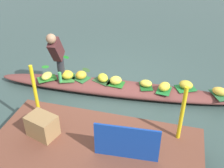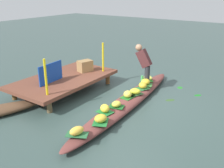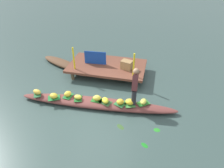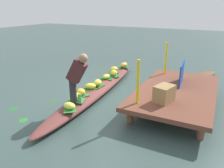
{
  "view_description": "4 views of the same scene",
  "coord_description": "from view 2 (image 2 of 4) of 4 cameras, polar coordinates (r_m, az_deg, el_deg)",
  "views": [
    {
      "loc": [
        -1.19,
        4.76,
        3.37
      ],
      "look_at": [
        -0.0,
        0.32,
        0.43
      ],
      "focal_mm": 42.42,
      "sensor_mm": 36.0,
      "label": 1
    },
    {
      "loc": [
        -5.4,
        -3.2,
        2.97
      ],
      "look_at": [
        0.13,
        0.62,
        0.45
      ],
      "focal_mm": 40.89,
      "sensor_mm": 36.0,
      "label": 2
    },
    {
      "loc": [
        1.78,
        -5.35,
        4.69
      ],
      "look_at": [
        0.37,
        0.65,
        0.55
      ],
      "focal_mm": 33.6,
      "sensor_mm": 36.0,
      "label": 3
    },
    {
      "loc": [
        5.0,
        2.97,
        2.38
      ],
      "look_at": [
        0.17,
        0.55,
        0.43
      ],
      "focal_mm": 34.95,
      "sensor_mm": 36.0,
      "label": 4
    }
  ],
  "objects": [
    {
      "name": "drifting_plant_1",
      "position": [
        7.43,
        12.87,
        -3.51
      ],
      "size": [
        0.32,
        0.3,
        0.01
      ],
      "primitive_type": "ellipsoid",
      "rotation": [
        0.0,
        0.0,
        2.47
      ],
      "color": "#355828",
      "rests_on": "ground"
    },
    {
      "name": "banana_bunch_7",
      "position": [
        5.58,
        -2.57,
        -7.68
      ],
      "size": [
        0.35,
        0.32,
        0.17
      ],
      "primitive_type": "ellipsoid",
      "rotation": [
        0.0,
        0.0,
        5.95
      ],
      "color": "gold",
      "rests_on": "vendor_boat"
    },
    {
      "name": "banana_bunch_0",
      "position": [
        7.46,
        6.89,
        -0.3
      ],
      "size": [
        0.34,
        0.34,
        0.18
      ],
      "primitive_type": "ellipsoid",
      "rotation": [
        0.0,
        0.0,
        3.92
      ],
      "color": "gold",
      "rests_on": "vendor_boat"
    },
    {
      "name": "vendor_person",
      "position": [
        7.73,
        7.17,
        5.02
      ],
      "size": [
        0.22,
        0.54,
        1.19
      ],
      "color": "#28282D",
      "rests_on": "vendor_boat"
    },
    {
      "name": "leaf_mat_5",
      "position": [
        8.2,
        8.04,
        0.94
      ],
      "size": [
        0.49,
        0.46,
        0.01
      ],
      "primitive_type": "cube",
      "rotation": [
        0.0,
        0.0,
        0.67
      ],
      "color": "#31812F",
      "rests_on": "vendor_boat"
    },
    {
      "name": "banana_bunch_8",
      "position": [
        7.75,
        7.51,
        0.49
      ],
      "size": [
        0.31,
        0.28,
        0.18
      ],
      "primitive_type": "ellipsoid",
      "rotation": [
        0.0,
        0.0,
        6.17
      ],
      "color": "yellow",
      "rests_on": "vendor_boat"
    },
    {
      "name": "leaf_mat_7",
      "position": [
        5.62,
        -2.56,
        -8.44
      ],
      "size": [
        0.5,
        0.46,
        0.01
      ],
      "primitive_type": "cube",
      "rotation": [
        0.0,
        0.0,
        0.47
      ],
      "color": "#217634",
      "rests_on": "vendor_boat"
    },
    {
      "name": "drifting_plant_2",
      "position": [
        8.43,
        14.96,
        -0.77
      ],
      "size": [
        0.21,
        0.18,
        0.01
      ],
      "primitive_type": "ellipsoid",
      "rotation": [
        0.0,
        0.0,
        0.08
      ],
      "color": "#268725",
      "rests_on": "ground"
    },
    {
      "name": "leaf_mat_3",
      "position": [
        6.84,
        3.5,
        -2.95
      ],
      "size": [
        0.38,
        0.3,
        0.01
      ],
      "primitive_type": "cube",
      "rotation": [
        0.0,
        0.0,
        3.08
      ],
      "color": "#257026",
      "rests_on": "vendor_boat"
    },
    {
      "name": "banana_bunch_4",
      "position": [
        7.04,
        5.18,
        -1.63
      ],
      "size": [
        0.34,
        0.37,
        0.16
      ],
      "primitive_type": "ellipsoid",
      "rotation": [
        0.0,
        0.0,
        5.27
      ],
      "color": "yellow",
      "rests_on": "vendor_boat"
    },
    {
      "name": "banana_bunch_1",
      "position": [
        5.18,
        -7.88,
        -10.32
      ],
      "size": [
        0.35,
        0.26,
        0.17
      ],
      "primitive_type": "ellipsoid",
      "rotation": [
        0.0,
        0.0,
        6.01
      ],
      "color": "yellow",
      "rests_on": "vendor_boat"
    },
    {
      "name": "drifting_plant_0",
      "position": [
        7.98,
        18.65,
        -2.39
      ],
      "size": [
        0.26,
        0.24,
        0.01
      ],
      "primitive_type": "ellipsoid",
      "rotation": [
        0.0,
        0.0,
        2.52
      ],
      "color": "#1B7F20",
      "rests_on": "ground"
    },
    {
      "name": "banana_bunch_3",
      "position": [
        6.81,
        3.52,
        -2.26
      ],
      "size": [
        0.32,
        0.29,
        0.18
      ],
      "primitive_type": "ellipsoid",
      "rotation": [
        0.0,
        0.0,
        3.5
      ],
      "color": "#F4DD48",
      "rests_on": "vendor_boat"
    },
    {
      "name": "leaf_mat_1",
      "position": [
        5.22,
        -7.84,
        -11.12
      ],
      "size": [
        0.42,
        0.5,
        0.01
      ],
      "primitive_type": "cube",
      "rotation": [
        0.0,
        0.0,
        2.05
      ],
      "color": "#296539",
      "rests_on": "vendor_boat"
    },
    {
      "name": "banana_bunch_2",
      "position": [
        6.27,
        0.98,
        -4.49
      ],
      "size": [
        0.28,
        0.23,
        0.14
      ],
      "primitive_type": "ellipsoid",
      "rotation": [
        0.0,
        0.0,
        3.03
      ],
      "color": "yellow",
      "rests_on": "vendor_boat"
    },
    {
      "name": "railing_post_west",
      "position": [
        6.55,
        -14.6,
        1.49
      ],
      "size": [
        0.06,
        0.06,
        0.94
      ],
      "primitive_type": "cylinder",
      "color": "yellow",
      "rests_on": "dock_platform"
    },
    {
      "name": "market_banner",
      "position": [
        7.47,
        -13.53,
        2.41
      ],
      "size": [
        0.91,
        0.1,
        0.56
      ],
      "primitive_type": "cube",
      "rotation": [
        0.0,
        0.0,
        0.07
      ],
      "color": "#143C9B",
      "rests_on": "dock_platform"
    },
    {
      "name": "leaf_mat_4",
      "position": [
        7.07,
        5.16,
        -2.22
      ],
      "size": [
        0.49,
        0.41,
        0.01
      ],
      "primitive_type": "cube",
      "rotation": [
        0.0,
        0.0,
        2.77
      ],
      "color": "#2D522C",
      "rests_on": "vendor_boat"
    },
    {
      "name": "produce_crate",
      "position": [
        8.35,
        -6.05,
        4.04
      ],
      "size": [
        0.51,
        0.43,
        0.36
      ],
      "primitive_type": "cube",
      "rotation": [
        0.0,
        0.0,
        -0.29
      ],
      "color": "#9C7649",
      "rests_on": "dock_platform"
    },
    {
      "name": "canal_water",
      "position": [
        6.94,
        3.58,
        -4.82
      ],
      "size": [
        40.0,
        40.0,
        0.0
      ],
      "primitive_type": "plane",
      "color": "#364B47",
      "rests_on": "ground"
    },
    {
      "name": "railing_post_east",
      "position": [
        8.24,
        -2.02,
        6.02
      ],
      "size": [
        0.06,
        0.06,
        0.94
      ],
      "primitive_type": "cylinder",
      "color": "yellow",
      "rests_on": "dock_platform"
    },
    {
      "name": "banana_bunch_6",
      "position": [
        6.0,
        -1.59,
        -5.47
      ],
      "size": [
        0.33,
        0.34,
        0.19
      ],
      "primitive_type": "ellipsoid",
      "rotation": [
        0.0,
        0.0,
        4.05
      ],
      "color": "yellow",
      "rests_on": "vendor_boat"
    },
    {
      "name": "banana_bunch_5",
      "position": [
        8.18,
        8.06,
        1.41
      ],
      "size": [
        0.24,
        0.32,
        0.14
      ],
      "primitive_type": "ellipsoid",
      "rotation": [
        0.0,
        0.0,
        1.43
      ],
      "color": "#E8E455",
      "rests_on": "vendor_boat"
    },
    {
      "name": "leaf_mat_8",
      "position": [
        7.78,
        7.48,
        -0.14
      ],
      "size": [
        0.44,
        0.48,
        0.01
      ],
      "primitive_type": "cube",
      "rotation": [
        0.0,
        0.0,
        1.92
      ],
      "color": "#387A37",
      "rests_on": "vendor_boat"
    },
    {
      "name": "leaf_mat_2",
      "position": [
        6.3,
        0.98,
        -5.07
      ],
      "size": [
        0.36,
        0.43,
        0.01
      ],
      "primitive_type": "cube",
      "rotation": [
        0.0,
        0.0,
        1.87
      ],
      "color": "#1B5A21",
      "rests_on": "vendor_boat"
    },
    {
      "name": "dock_platform",
      "position": [
        7.9,
        -10.67,
        1.01
      ],
      "size": [
        3.2,
        1.8,
        0.43
      ],
      "color": "brown",
      "rests_on": "ground"
    },
    {
      "name": "leaf_mat_6",
      "position": [
        6.04,
        -1.58,
        -6.27
      ],
      "size": [
        0.31,
        0.39,
        0.01
      ],
      "primitive_type": "cube",
      "rotation": [
        0.0,
        0.0,
        1.46
      ],
      "color": "#217733",
      "rests_on": "vendor_boat"
    },
    {
      "name": "leaf_mat_0",
      "position": [
        7.49,
        6.86,
        -0.94
      ],
      "size": [
        0.43,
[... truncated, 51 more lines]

